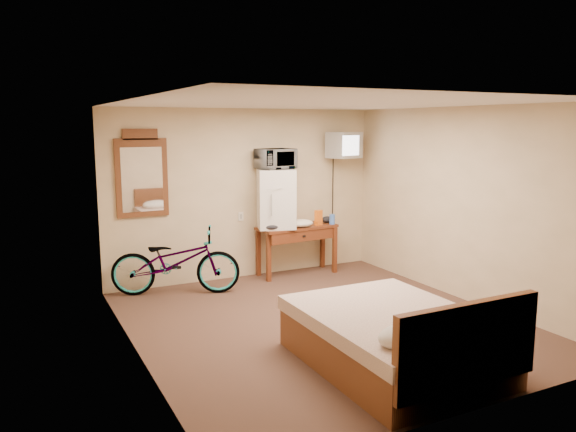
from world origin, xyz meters
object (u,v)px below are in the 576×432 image
object	(u,v)px
wall_mirror	(142,175)
mini_fridge	(276,199)
crt_television	(344,145)
bicycle	(176,261)
desk	(298,235)
microwave	(276,159)
blue_cup	(332,219)
bed	(397,338)

from	to	relation	value
wall_mirror	mini_fridge	bearing A→B (deg)	-6.48
crt_television	bicycle	size ratio (longest dim) A/B	0.36
desk	wall_mirror	xyz separation A→B (m)	(-2.25, 0.27, 0.98)
microwave	mini_fridge	bearing A→B (deg)	-133.02
blue_cup	bicycle	bearing A→B (deg)	-178.64
desk	mini_fridge	xyz separation A→B (m)	(-0.35, 0.05, 0.57)
desk	crt_television	world-z (taller)	crt_television
desk	blue_cup	size ratio (longest dim) A/B	8.23
crt_television	bicycle	bearing A→B (deg)	-176.79
mini_fridge	wall_mirror	distance (m)	1.96
wall_mirror	bicycle	xyz separation A→B (m)	(0.32, -0.40, -1.15)
desk	bicycle	xyz separation A→B (m)	(-1.93, -0.14, -0.17)
mini_fridge	bicycle	distance (m)	1.76
desk	bicycle	distance (m)	1.95
bicycle	crt_television	bearing A→B (deg)	-66.13
blue_cup	crt_television	size ratio (longest dim) A/B	0.24
microwave	crt_television	size ratio (longest dim) A/B	0.86
microwave	crt_television	world-z (taller)	crt_television
desk	microwave	distance (m)	1.21
crt_television	microwave	bearing A→B (deg)	178.26
bicycle	bed	bearing A→B (deg)	-139.09
desk	crt_television	size ratio (longest dim) A/B	2.02
desk	mini_fridge	distance (m)	0.67
microwave	bicycle	world-z (taller)	microwave
bed	microwave	bearing A→B (deg)	83.56
desk	bicycle	bearing A→B (deg)	-176.00
blue_cup	desk	bearing A→B (deg)	172.17
bicycle	bed	size ratio (longest dim) A/B	0.86
desk	blue_cup	world-z (taller)	blue_cup
mini_fridge	microwave	bearing A→B (deg)	56.25
desk	microwave	xyz separation A→B (m)	(-0.35, 0.05, 1.15)
crt_television	bed	distance (m)	4.08
microwave	crt_television	distance (m)	1.17
crt_television	bed	world-z (taller)	crt_television
mini_fridge	bicycle	world-z (taller)	mini_fridge
desk	crt_television	bearing A→B (deg)	1.33
mini_fridge	bed	xyz separation A→B (m)	(-0.39, -3.44, -0.89)
desk	bed	distance (m)	3.48
bicycle	microwave	bearing A→B (deg)	-62.55
wall_mirror	bed	bearing A→B (deg)	-67.48
desk	bed	world-z (taller)	bed
mini_fridge	crt_television	xyz separation A→B (m)	(1.15, -0.03, 0.77)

